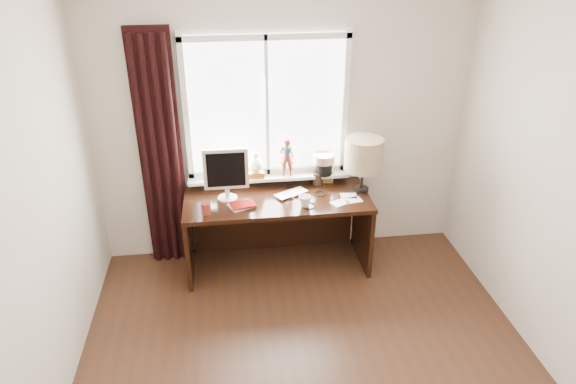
{
  "coord_description": "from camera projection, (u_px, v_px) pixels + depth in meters",
  "views": [
    {
      "loc": [
        -0.54,
        -2.5,
        2.95
      ],
      "look_at": [
        -0.05,
        1.25,
        1.0
      ],
      "focal_mm": 32.0,
      "sensor_mm": 36.0,
      "label": 1
    }
  ],
  "objects": [
    {
      "name": "monitor",
      "position": [
        226.0,
        171.0,
        4.55
      ],
      "size": [
        0.4,
        0.18,
        0.49
      ],
      "color": "beige",
      "rests_on": "desk"
    },
    {
      "name": "mug",
      "position": [
        305.0,
        201.0,
        4.53
      ],
      "size": [
        0.15,
        0.15,
        0.11
      ],
      "primitive_type": "imported",
      "rotation": [
        0.0,
        0.0,
        0.89
      ],
      "color": "white",
      "rests_on": "desk"
    },
    {
      "name": "ceiling",
      "position": [
        333.0,
        11.0,
        2.42
      ],
      "size": [
        3.5,
        4.0,
        0.0
      ],
      "primitive_type": "cube",
      "color": "white",
      "rests_on": "wall_back"
    },
    {
      "name": "loose_papers",
      "position": [
        347.0,
        199.0,
        4.66
      ],
      "size": [
        0.31,
        0.26,
        0.0
      ],
      "color": "white",
      "rests_on": "desk"
    },
    {
      "name": "desk",
      "position": [
        276.0,
        216.0,
        4.89
      ],
      "size": [
        1.7,
        0.7,
        0.75
      ],
      "color": "black",
      "rests_on": "floor"
    },
    {
      "name": "wall_back",
      "position": [
        283.0,
        127.0,
        4.78
      ],
      "size": [
        3.5,
        0.0,
        2.6
      ],
      "primitive_type": "cube",
      "rotation": [
        1.57,
        0.0,
        0.0
      ],
      "color": "beige",
      "rests_on": "ground"
    },
    {
      "name": "desk_cables",
      "position": [
        307.0,
        197.0,
        4.71
      ],
      "size": [
        0.39,
        0.56,
        0.01
      ],
      "color": "black",
      "rests_on": "desk"
    },
    {
      "name": "icon_frame",
      "position": [
        328.0,
        177.0,
        4.94
      ],
      "size": [
        0.1,
        0.03,
        0.13
      ],
      "color": "gold",
      "rests_on": "desk"
    },
    {
      "name": "window",
      "position": [
        269.0,
        129.0,
        4.72
      ],
      "size": [
        1.52,
        0.23,
        1.4
      ],
      "color": "white",
      "rests_on": "ground"
    },
    {
      "name": "wall_left",
      "position": [
        11.0,
        265.0,
        2.82
      ],
      "size": [
        0.0,
        4.0,
        2.6
      ],
      "primitive_type": "cube",
      "rotation": [
        1.57,
        0.0,
        1.57
      ],
      "color": "beige",
      "rests_on": "ground"
    },
    {
      "name": "table_lamp",
      "position": [
        364.0,
        155.0,
        4.66
      ],
      "size": [
        0.35,
        0.35,
        0.52
      ],
      "color": "black",
      "rests_on": "desk"
    },
    {
      "name": "brush_holder",
      "position": [
        318.0,
        179.0,
        4.91
      ],
      "size": [
        0.09,
        0.09,
        0.25
      ],
      "color": "black",
      "rests_on": "desk"
    },
    {
      "name": "red_cup",
      "position": [
        206.0,
        209.0,
        4.41
      ],
      "size": [
        0.08,
        0.08,
        0.1
      ],
      "primitive_type": "cylinder",
      "color": "maroon",
      "rests_on": "desk"
    },
    {
      "name": "laptop",
      "position": [
        291.0,
        194.0,
        4.74
      ],
      "size": [
        0.37,
        0.32,
        0.02
      ],
      "primitive_type": "imported",
      "rotation": [
        0.0,
        0.0,
        0.5
      ],
      "color": "silver",
      "rests_on": "desk"
    },
    {
      "name": "curtain",
      "position": [
        161.0,
        155.0,
        4.65
      ],
      "size": [
        0.38,
        0.09,
        2.25
      ],
      "color": "black",
      "rests_on": "floor"
    },
    {
      "name": "notebook_stack",
      "position": [
        242.0,
        205.0,
        4.54
      ],
      "size": [
        0.26,
        0.23,
        0.03
      ],
      "color": "beige",
      "rests_on": "desk"
    }
  ]
}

